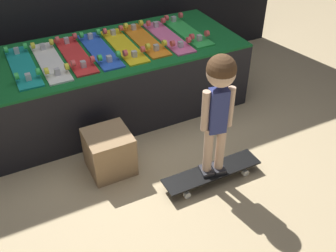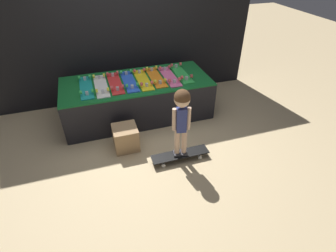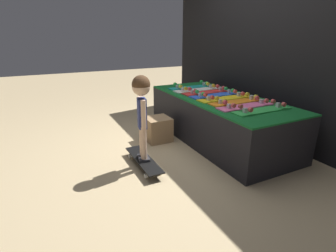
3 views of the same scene
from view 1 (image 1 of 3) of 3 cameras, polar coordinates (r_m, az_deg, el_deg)
The scene contains 13 objects.
ground_plane at distance 3.33m, azimuth -3.42°, elevation -2.92°, with size 16.00×16.00×0.00m, color tan.
display_rack at distance 3.66m, azimuth -7.81°, elevation 6.69°, with size 2.30×0.99×0.62m.
skateboard_teal_on_rack at distance 3.37m, azimuth -20.36°, elevation 8.23°, with size 0.19×0.75×0.09m.
skateboard_white_on_rack at distance 3.38m, azimuth -16.74°, elevation 9.03°, with size 0.19×0.75×0.09m.
skateboard_red_on_rack at distance 3.44m, azimuth -13.37°, elevation 10.12°, with size 0.19×0.75×0.09m.
skateboard_blue_on_rack at distance 3.48m, azimuth -9.92°, elevation 10.91°, with size 0.19×0.75×0.09m.
skateboard_yellow_on_rack at distance 3.53m, azimuth -6.51°, elevation 11.62°, with size 0.19×0.75×0.09m.
skateboard_orange_on_rack at distance 3.63m, azimuth -3.45°, elevation 12.48°, with size 0.19×0.75×0.09m.
skateboard_pink_on_rack at distance 3.68m, azimuth -0.05°, elevation 12.89°, with size 0.19×0.75×0.09m.
skateboard_green_on_rack at distance 3.81m, azimuth 2.59°, elevation 13.71°, with size 0.19×0.75×0.09m.
skateboard_on_floor at distance 2.99m, azimuth 6.40°, elevation -6.70°, with size 0.78×0.18×0.09m.
child at distance 2.57m, azimuth 7.42°, elevation 4.46°, with size 0.23×0.19×0.95m.
storage_box at distance 3.04m, azimuth -8.53°, elevation -3.73°, with size 0.33×0.34×0.34m.
Camera 1 is at (-0.98, -2.37, 2.12)m, focal length 42.00 mm.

